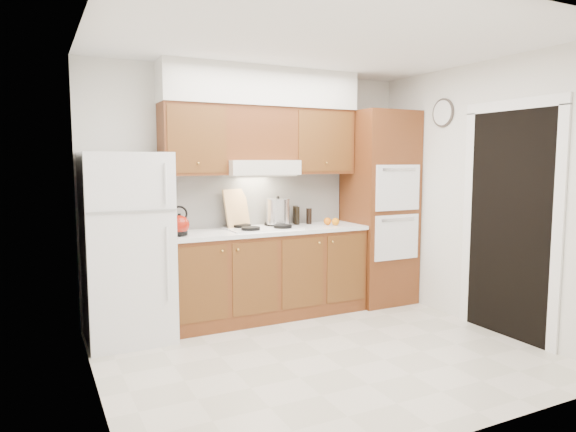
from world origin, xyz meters
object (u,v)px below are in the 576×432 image
at_px(fridge, 127,247).
at_px(stock_pot, 278,212).
at_px(kettle, 179,225).
at_px(oven_cabinet, 379,208).

bearing_deg(fridge, stock_pot, 5.19).
relative_size(kettle, stock_pot, 0.71).
height_order(fridge, kettle, fridge).
bearing_deg(kettle, fridge, 162.43).
height_order(fridge, oven_cabinet, oven_cabinet).
distance_m(kettle, stock_pot, 1.14).
distance_m(oven_cabinet, kettle, 2.37).
bearing_deg(stock_pot, fridge, -174.81).
relative_size(fridge, stock_pot, 6.55).
bearing_deg(fridge, oven_cabinet, 0.70).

